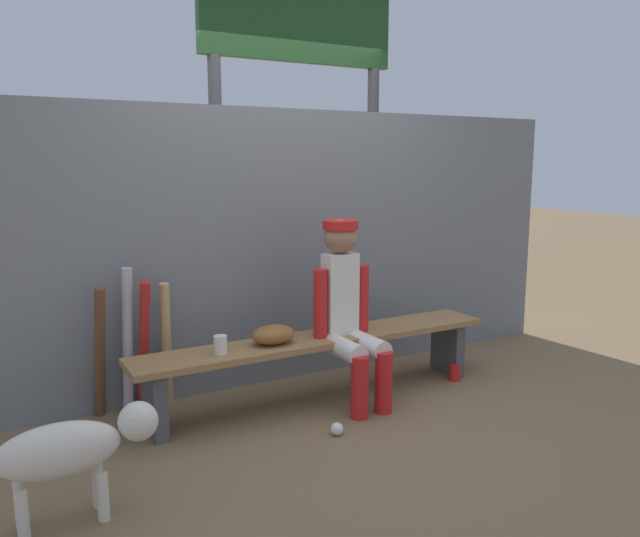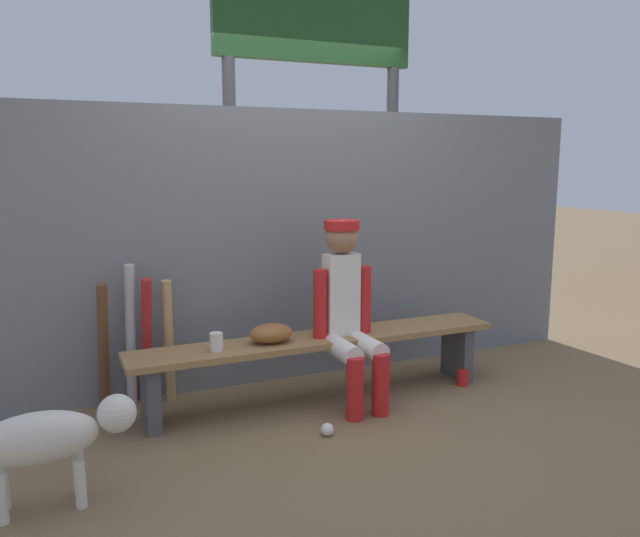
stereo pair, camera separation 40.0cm
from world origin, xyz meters
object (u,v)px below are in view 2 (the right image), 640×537
Objects in this scene: bat_wood_dark at (103,347)px; cup_on_bench at (216,342)px; dugout_bench at (320,350)px; dog at (52,437)px; bat_wood_tan at (169,341)px; bat_aluminum_red at (146,342)px; player_seated at (348,307)px; baseball at (327,429)px; bat_aluminum_silver at (131,336)px; scoreboard at (323,64)px; cup_on_ground at (462,378)px; baseball_glove at (271,333)px.

bat_wood_dark is 7.71× the size of cup_on_bench.
dugout_bench is 2.95× the size of dog.
cup_on_bench is 0.13× the size of dog.
bat_wood_dark is at bearing 179.73° from bat_wood_tan.
bat_wood_dark is at bearing 176.07° from bat_aluminum_red.
player_seated is 1.31m from bat_aluminum_red.
bat_wood_tan reaches higher than baseball.
scoreboard reaches higher than bat_aluminum_silver.
player_seated is 1.41× the size of dog.
dugout_bench is at bearing 145.25° from player_seated.
baseball is (-0.19, -0.52, -0.30)m from dugout_bench.
scoreboard reaches higher than cup_on_bench.
cup_on_ground is at bearing 11.43° from dog.
scoreboard is at bearing 53.10° from baseball_glove.
bat_aluminum_silver is at bearing 137.30° from cup_on_bench.
bat_aluminum_red reaches higher than bat_wood_tan.
bat_wood_dark reaches higher than cup_on_ground.
dog is (-0.93, -0.67, -0.15)m from cup_on_bench.
player_seated reaches higher than baseball_glove.
bat_wood_dark is (-0.17, -0.01, -0.05)m from bat_aluminum_silver.
baseball is at bearing -43.46° from bat_aluminum_silver.
dog is (-1.29, -0.70, -0.16)m from baseball_glove.
bat_wood_dark is at bearing 164.21° from dugout_bench.
dog is at bearing -161.55° from player_seated.
scoreboard reaches higher than player_seated.
player_seated is 0.81m from baseball.
baseball is at bearing 6.96° from dog.
bat_aluminum_silver reaches higher than baseball.
baseball_glove is at bearing 28.40° from dog.
cup_on_ground reaches higher than baseball.
scoreboard reaches higher than bat_aluminum_red.
bat_wood_tan is 0.96× the size of bat_wood_dark.
scoreboard reaches higher than bat_wood_dark.
bat_aluminum_red is 7.81× the size of cup_on_ground.
player_seated is at bearing -5.06° from cup_on_bench.
baseball_glove is 0.69m from bat_wood_tan.
bat_aluminum_red is at bearing 159.17° from player_seated.
bat_wood_tan is (-0.91, 0.37, 0.07)m from dugout_bench.
cup_on_ground is (1.21, 0.36, 0.02)m from baseball.
bat_aluminum_silver is (-0.23, 0.01, 0.06)m from bat_wood_tan.
cup_on_ground is at bearing -15.36° from bat_wood_tan.
bat_aluminum_silver is (-1.14, 0.38, 0.13)m from dugout_bench.
scoreboard reaches higher than dog.
bat_wood_dark reaches higher than dugout_bench.
scoreboard is (-0.48, 1.34, 2.28)m from cup_on_ground.
player_seated reaches higher than cup_on_bench.
dugout_bench is at bearing -18.48° from bat_aluminum_silver.
dugout_bench is 1.08m from cup_on_ground.
baseball_glove is 1.48m from dog.
scoreboard is (0.73, 1.70, 2.30)m from baseball.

